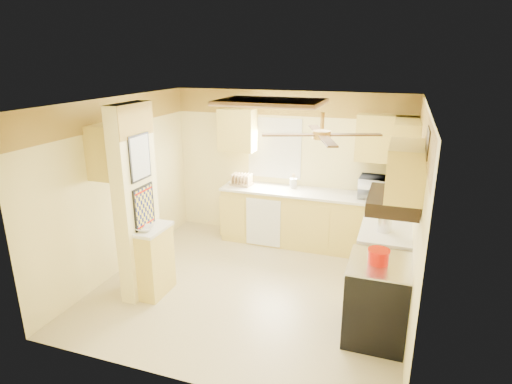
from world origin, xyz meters
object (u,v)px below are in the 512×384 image
at_px(dutch_oven, 379,256).
at_px(kettle, 385,222).
at_px(bowl, 145,229).
at_px(stove, 377,299).
at_px(microwave, 379,188).

xyz_separation_m(dutch_oven, kettle, (0.02, 0.86, 0.07)).
distance_m(bowl, kettle, 3.00).
bearing_deg(bowl, dutch_oven, 1.90).
distance_m(stove, microwave, 2.28).
xyz_separation_m(microwave, dutch_oven, (0.14, -2.20, -0.11)).
bearing_deg(dutch_oven, microwave, 93.70).
relative_size(microwave, bowl, 2.75).
distance_m(dutch_oven, kettle, 0.87).
distance_m(microwave, dutch_oven, 2.21).
bearing_deg(kettle, bowl, -161.34).
relative_size(microwave, dutch_oven, 2.52).
bearing_deg(stove, dutch_oven, -133.26).
bearing_deg(kettle, dutch_oven, -91.00).
xyz_separation_m(stove, microwave, (-0.17, 2.18, 0.64)).
height_order(stove, kettle, kettle).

